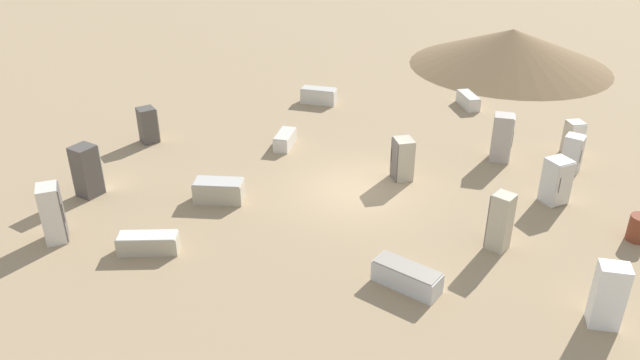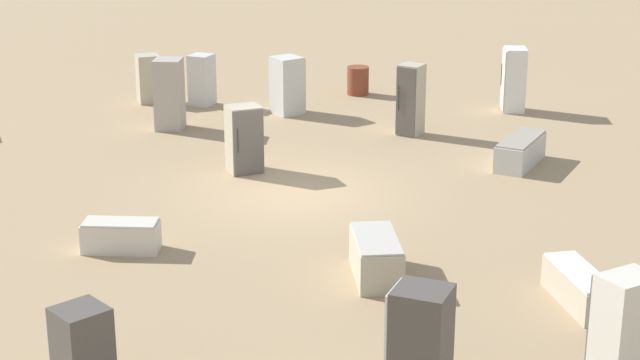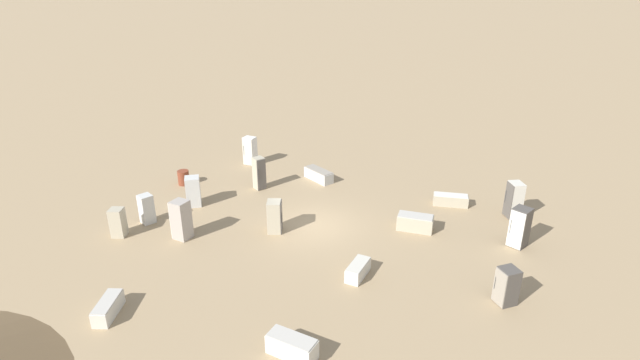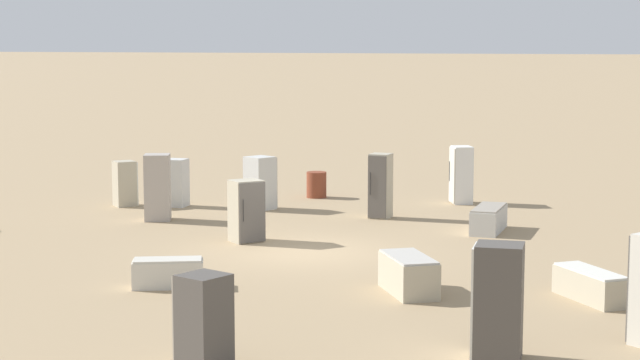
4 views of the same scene
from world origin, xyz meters
name	(u,v)px [view 3 (image 3 of 4)]	position (x,y,z in m)	size (l,w,h in m)	color
ground_plane	(315,226)	(0.00, 0.00, 0.00)	(1000.00, 1000.00, 0.00)	#9E8460
discarded_fridge_0	(520,227)	(6.72, 6.67, 0.94)	(0.84, 0.90, 1.88)	#4C4742
discarded_fridge_1	(118,222)	(-4.42, -8.21, 0.71)	(0.88, 0.87, 1.41)	#B2A88E
discarded_fridge_2	(507,286)	(9.10, 2.64, 0.75)	(0.83, 0.85, 1.49)	#4C4742
discarded_fridge_3	(275,217)	(-0.66, -1.88, 0.79)	(1.00, 0.98, 1.59)	#B2A88E
discarded_fridge_4	(146,209)	(-5.03, -6.70, 0.74)	(0.75, 0.70, 1.48)	silver
discarded_fridge_5	(181,220)	(-2.55, -5.79, 0.95)	(1.00, 0.97, 1.90)	#A89E93
discarded_fridge_6	(319,175)	(-4.67, 3.35, 0.34)	(2.00, 0.89, 0.68)	silver
discarded_fridge_7	(259,173)	(-5.57, -0.13, 0.94)	(0.65, 0.59, 1.88)	#B2A88E
discarded_fridge_8	(292,346)	(6.98, -5.52, 0.37)	(1.80, 1.37, 0.75)	beige
discarded_fridge_9	(451,200)	(2.10, 7.31, 0.31)	(1.72, 1.71, 0.61)	#B2A88E
discarded_fridge_10	(514,200)	(4.80, 8.88, 0.95)	(0.98, 0.92, 1.89)	beige
discarded_fridge_11	(108,308)	(1.42, -10.04, 0.31)	(1.64, 1.42, 0.62)	beige
discarded_fridge_12	(250,151)	(-9.30, 1.16, 0.91)	(0.95, 0.91, 1.82)	white
discarded_fridge_13	(193,191)	(-5.58, -4.06, 0.81)	(0.98, 0.96, 1.62)	silver
discarded_fridge_14	(358,270)	(4.58, -0.90, 0.30)	(1.25, 1.56, 0.60)	beige
discarded_fridge_15	(415,223)	(3.01, 3.83, 0.39)	(1.81, 1.66, 0.77)	#B2A88E
rusty_barrel	(184,178)	(-8.57, -3.55, 0.42)	(0.65, 0.65, 0.85)	brown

